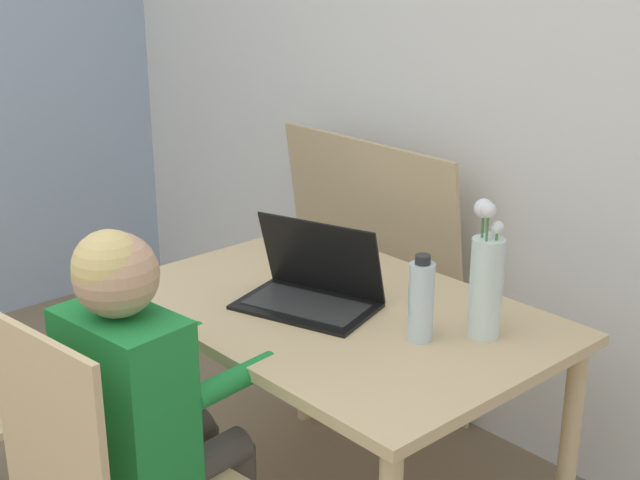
{
  "coord_description": "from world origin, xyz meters",
  "views": [
    {
      "loc": [
        1.51,
        -0.04,
        1.66
      ],
      "look_at": [
        -0.13,
        1.44,
        0.88
      ],
      "focal_mm": 50.0,
      "sensor_mm": 36.0,
      "label": 1
    }
  ],
  "objects_px": {
    "flower_vase": "(486,280)",
    "water_bottle": "(421,301)",
    "person_seated": "(143,391)",
    "laptop": "(312,285)"
  },
  "relations": [
    {
      "from": "flower_vase",
      "to": "water_bottle",
      "type": "distance_m",
      "value": 0.17
    },
    {
      "from": "person_seated",
      "to": "laptop",
      "type": "relative_size",
      "value": 2.6
    },
    {
      "from": "person_seated",
      "to": "flower_vase",
      "type": "xyz_separation_m",
      "value": [
        0.38,
        0.74,
        0.18
      ]
    },
    {
      "from": "laptop",
      "to": "flower_vase",
      "type": "distance_m",
      "value": 0.48
    },
    {
      "from": "person_seated",
      "to": "flower_vase",
      "type": "relative_size",
      "value": 3.03
    },
    {
      "from": "person_seated",
      "to": "water_bottle",
      "type": "distance_m",
      "value": 0.69
    },
    {
      "from": "person_seated",
      "to": "laptop",
      "type": "xyz_separation_m",
      "value": [
        -0.06,
        0.56,
        0.09
      ]
    },
    {
      "from": "laptop",
      "to": "flower_vase",
      "type": "height_order",
      "value": "flower_vase"
    },
    {
      "from": "flower_vase",
      "to": "water_bottle",
      "type": "bearing_deg",
      "value": -124.07
    },
    {
      "from": "flower_vase",
      "to": "water_bottle",
      "type": "relative_size",
      "value": 1.59
    }
  ]
}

